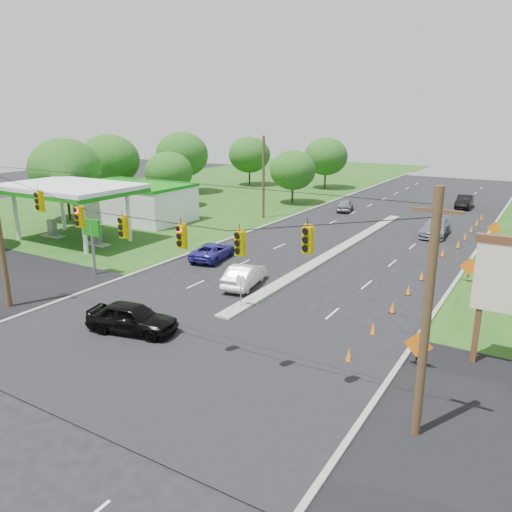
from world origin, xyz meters
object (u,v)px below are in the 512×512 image
Objects in this scene: gas_station at (126,199)px; white_sedan at (245,275)px; black_sedan at (132,318)px; blue_pickup at (213,251)px.

white_sedan is (21.65, -10.68, -1.82)m from gas_station.
gas_station is 28.82m from black_sedan.
gas_station reaches higher than blue_pickup.
gas_station is 4.04× the size of black_sedan.
black_sedan is at bearing 98.62° from blue_pickup.
gas_station is at bearing -36.97° from white_sedan.
white_sedan is 0.94× the size of blue_pickup.
black_sedan is 1.07× the size of white_sedan.
black_sedan is at bearing 72.94° from white_sedan.
black_sedan reaches higher than blue_pickup.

